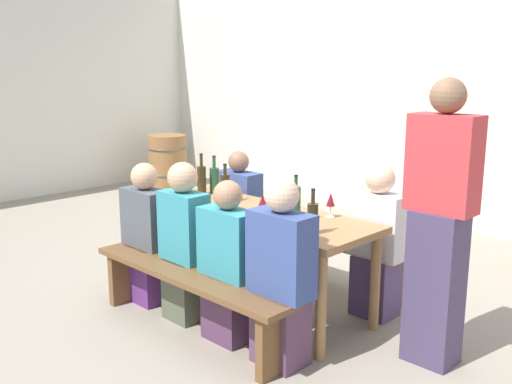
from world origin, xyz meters
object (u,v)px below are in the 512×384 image
wine_bottle_4 (202,179)px  wine_bottle_2 (313,217)px  wine_bottle_0 (225,187)px  seated_guest_near_0 (147,237)px  seated_guest_near_3 (281,278)px  wine_glass_2 (226,201)px  wine_glass_1 (331,200)px  wine_barrel (168,160)px  bench_far (311,244)px  standing_host (439,230)px  seated_guest_near_1 (184,245)px  seated_guest_far_1 (377,245)px  wine_bottle_3 (214,180)px  seated_guest_far_0 (239,215)px  tasting_table (256,223)px  wine_bottle_1 (295,203)px  bench_near (188,286)px  wine_glass_0 (263,201)px  seated_guest_near_2 (229,267)px

wine_bottle_4 → wine_bottle_2: bearing=-10.1°
wine_bottle_0 → wine_bottle_4: wine_bottle_4 is taller
seated_guest_near_0 → seated_guest_near_3: bearing=-90.0°
wine_glass_2 → seated_guest_near_0: seated_guest_near_0 is taller
wine_bottle_0 → seated_guest_near_0: (-0.29, -0.56, -0.35)m
wine_glass_1 → wine_barrel: size_ratio=0.23×
bench_far → wine_barrel: bearing=158.4°
bench_far → seated_guest_near_3: 1.39m
seated_guest_near_3 → standing_host: (0.65, 0.68, 0.29)m
wine_glass_2 → wine_barrel: bearing=148.3°
seated_guest_near_1 → seated_guest_far_1: bearing=-42.9°
wine_bottle_4 → wine_bottle_0: bearing=-7.5°
wine_glass_2 → bench_far: bearing=83.7°
wine_glass_1 → seated_guest_near_3: 0.86m
wine_barrel → seated_guest_near_3: bearing=-30.0°
wine_bottle_3 → seated_guest_far_0: size_ratio=0.30×
seated_guest_far_1 → tasting_table: bearing=-55.1°
wine_bottle_4 → seated_guest_far_0: size_ratio=0.32×
wine_bottle_3 → seated_guest_near_1: bearing=-56.0°
tasting_table → wine_bottle_1: bearing=-0.5°
tasting_table → seated_guest_far_1: (0.73, 0.51, -0.12)m
wine_bottle_2 → seated_guest_near_3: bearing=-81.6°
bench_far → wine_bottle_2: 1.17m
bench_near → standing_host: bearing=31.5°
wine_barrel → seated_guest_far_1: bearing=-20.2°
bench_far → wine_bottle_4: 1.07m
wine_bottle_0 → wine_bottle_1: wine_bottle_1 is taller
seated_guest_near_0 → wine_barrel: 4.51m
wine_bottle_2 → standing_host: 0.78m
seated_guest_near_3 → seated_guest_near_0: bearing=90.0°
bench_near → wine_glass_0: wine_glass_0 is taller
bench_near → wine_bottle_2: 0.98m
seated_guest_far_0 → seated_guest_near_1: bearing=26.3°
standing_host → seated_guest_far_1: bearing=-27.8°
tasting_table → wine_glass_2: size_ratio=12.84×
tasting_table → seated_guest_near_1: 0.56m
seated_guest_near_2 → wine_barrel: 5.27m
bench_far → seated_guest_far_1: (0.73, -0.15, 0.19)m
wine_glass_1 → seated_guest_far_1: bearing=46.8°
seated_guest_near_3 → standing_host: size_ratio=0.67×
wine_bottle_1 → seated_guest_near_1: seated_guest_near_1 is taller
bench_near → seated_guest_near_0: bearing=167.6°
wine_bottle_2 → wine_bottle_3: size_ratio=0.92×
seated_guest_near_1 → wine_bottle_4: bearing=40.6°
seated_guest_near_0 → wine_glass_2: bearing=-62.8°
wine_bottle_1 → wine_bottle_4: bearing=175.0°
seated_guest_near_1 → wine_glass_2: bearing=-21.8°
wine_glass_2 → wine_barrel: size_ratio=0.19×
wine_glass_2 → seated_guest_far_0: 1.01m
seated_guest_far_0 → seated_guest_near_3: bearing=54.6°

